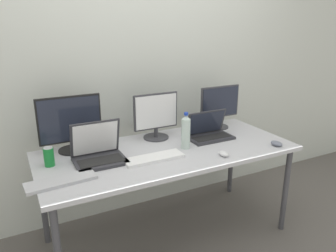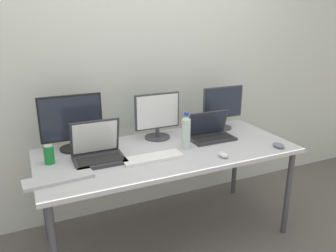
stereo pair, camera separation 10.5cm
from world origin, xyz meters
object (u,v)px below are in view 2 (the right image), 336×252
Objects in this scene: keyboard_aux at (59,179)px; mouse_by_keyboard at (223,155)px; water_bottle at (186,132)px; work_desk at (168,156)px; laptop_secondary at (210,132)px; monitor_right at (223,106)px; mouse_by_laptop at (279,145)px; keyboard_main at (153,158)px; soda_can_near_keyboard at (49,155)px; monitor_center at (157,116)px; laptop_silver at (98,151)px; monitor_left at (71,122)px.

mouse_by_keyboard is at bearing -10.08° from keyboard_aux.
work_desk is at bearing 164.52° from water_bottle.
monitor_right is at bearing 38.51° from laptop_secondary.
mouse_by_laptop is at bearing 0.79° from mouse_by_keyboard.
keyboard_main is 3.29× the size of soda_can_near_keyboard.
keyboard_aux reaches higher than work_desk.
work_desk is 0.42m from laptop_secondary.
soda_can_near_keyboard is at bearing -169.22° from monitor_center.
mouse_by_keyboard is (0.80, -0.32, -0.04)m from laptop_silver.
monitor_left is (-0.63, 0.29, 0.26)m from work_desk.
monitor_center is 2.93× the size of soda_can_near_keyboard.
keyboard_main is 4.59× the size of mouse_by_keyboard.
monitor_center is 0.94m from keyboard_aux.
keyboard_aux is 4.46× the size of mouse_by_keyboard.
monitor_center reaches higher than work_desk.
keyboard_main is (-0.19, -0.38, -0.18)m from monitor_center.
monitor_center is at bearing -2.59° from monitor_left.
mouse_by_keyboard is 0.72× the size of soda_can_near_keyboard.
laptop_silver reaches higher than mouse_by_laptop.
monitor_left is 1.07m from laptop_secondary.
laptop_silver is 0.86m from mouse_by_keyboard.
keyboard_main is at bearing 163.39° from mouse_by_keyboard.
soda_can_near_keyboard is at bearing -134.45° from monitor_left.
laptop_secondary is 1.22m from soda_can_near_keyboard.
monitor_right is 0.59m from water_bottle.
water_bottle is (-0.50, -0.29, -0.07)m from monitor_right.
mouse_by_laptop is (0.76, -0.31, 0.07)m from work_desk.
monitor_right is 3.00× the size of soda_can_near_keyboard.
laptop_silver is (-0.53, -0.23, -0.12)m from monitor_center.
soda_can_near_keyboard is (-0.65, 0.22, 0.05)m from keyboard_main.
soda_can_near_keyboard reaches higher than keyboard_aux.
laptop_secondary is 0.38m from mouse_by_keyboard.
monitor_right is at bearing 6.11° from soda_can_near_keyboard.
laptop_secondary is at bearing 2.58° from laptop_silver.
water_bottle is at bearing -5.90° from laptop_silver.
laptop_silver is (-1.14, -0.22, -0.14)m from monitor_right.
monitor_right reaches higher than mouse_by_keyboard.
laptop_secondary is at bearing 10.05° from work_desk.
laptop_secondary reaches higher than soda_can_near_keyboard.
keyboard_aux is 1.09m from mouse_by_keyboard.
monitor_left is at bearing 138.32° from keyboard_main.
laptop_silver reaches higher than work_desk.
laptop_secondary reaches higher than work_desk.
soda_can_near_keyboard is (-0.19, -0.19, -0.15)m from monitor_left.
work_desk is 0.83m from mouse_by_laptop.
monitor_center reaches higher than keyboard_aux.
monitor_center is 0.95m from mouse_by_laptop.
monitor_right is (0.63, 0.25, 0.26)m from work_desk.
monitor_left is 0.32m from laptop_silver.
monitor_left is 0.30m from soda_can_near_keyboard.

